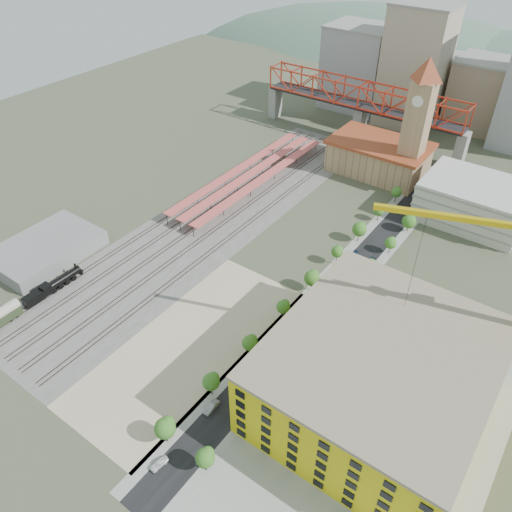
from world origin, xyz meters
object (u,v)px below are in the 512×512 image
Objects in this scene: clock_tower at (419,113)px; site_trailer_a at (248,384)px; locomotive at (55,285)px; car_0 at (159,464)px; site_trailer_d at (312,312)px; site_trailer_b at (275,353)px; site_trailer_c at (292,335)px; construction_building at (378,377)px.

clock_tower is 116.90m from site_trailer_a.
locomotive is 4.90× the size of car_0.
site_trailer_a is at bearing -73.99° from site_trailer_d.
site_trailer_b reaches higher than site_trailer_c.
site_trailer_b is (8.00, -101.86, -27.47)m from clock_tower.
construction_building is 5.79× the size of site_trailer_a.
clock_tower is 2.57× the size of locomotive.
site_trailer_d is at bearing 27.74° from locomotive.
site_trailer_b is 18.09m from site_trailer_d.
site_trailer_b is 7.78m from site_trailer_c.
construction_building is 94.14m from locomotive.
locomotive is 74.57m from site_trailer_d.
construction_building is 27.32m from site_trailer_b.
car_0 is at bearing -18.86° from locomotive.
locomotive is 2.26× the size of site_trailer_b.
car_0 is (-3.00, -38.14, -0.52)m from site_trailer_b.
construction_building is 2.51× the size of locomotive.
site_trailer_b is at bearing 99.73° from site_trailer_a.
locomotive reaches higher than site_trailer_b.
site_trailer_c is 0.95× the size of site_trailer_d.
construction_building is at bearing 36.90° from site_trailer_a.
site_trailer_d is at bearing 106.15° from site_trailer_b.
construction_building is at bearing 61.89° from car_0.
construction_building is 50.17m from car_0.
site_trailer_a is (-26.00, -13.35, -8.21)m from construction_building.
car_0 is (5.00, -139.99, -27.99)m from clock_tower.
clock_tower is at bearing 103.77° from site_trailer_a.
site_trailer_c is at bearing 167.19° from construction_building.
construction_building reaches higher than site_trailer_d.
car_0 is at bearing -87.95° from clock_tower.
locomotive is 70.37m from site_trailer_c.
locomotive is at bearing -165.48° from site_trailer_c.
site_trailer_d is at bearing 94.78° from car_0.
site_trailer_b is at bearing 14.13° from locomotive.
site_trailer_b is 2.17× the size of car_0.
locomotive is 2.36× the size of site_trailer_c.
clock_tower reaches higher than car_0.
site_trailer_b is at bearing -175.90° from construction_building.
site_trailer_a is at bearing 4.45° from locomotive.
site_trailer_d is (8.00, -83.77, -27.46)m from clock_tower.
site_trailer_b is at bearing -73.99° from site_trailer_d.
site_trailer_c is at bearing 20.29° from locomotive.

